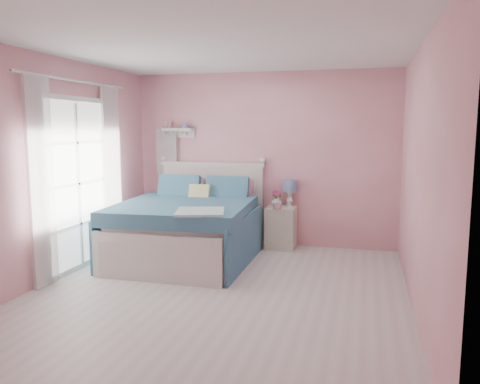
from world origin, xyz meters
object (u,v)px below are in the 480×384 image
at_px(bed, 189,228).
at_px(teacup, 277,206).
at_px(vase, 277,201).
at_px(table_lamp, 290,188).
at_px(nightstand, 281,228).

height_order(bed, teacup, bed).
bearing_deg(bed, vase, 37.04).
bearing_deg(teacup, table_lamp, 64.56).
distance_m(bed, table_lamp, 1.63).
bearing_deg(bed, teacup, 28.25).
xyz_separation_m(bed, vase, (1.04, 0.90, 0.28)).
bearing_deg(nightstand, table_lamp, 48.72).
xyz_separation_m(bed, teacup, (1.09, 0.68, 0.24)).
bearing_deg(vase, nightstand, -33.12).
bearing_deg(teacup, vase, 101.66).
bearing_deg(vase, table_lamp, 21.03).
bearing_deg(nightstand, teacup, -100.67).
xyz_separation_m(nightstand, teacup, (-0.03, -0.17, 0.35)).
xyz_separation_m(nightstand, table_lamp, (0.11, 0.12, 0.59)).
height_order(nightstand, table_lamp, table_lamp).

